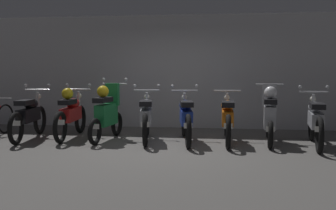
{
  "coord_description": "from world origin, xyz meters",
  "views": [
    {
      "loc": [
        1.06,
        -7.11,
        1.47
      ],
      "look_at": [
        0.05,
        0.64,
        0.75
      ],
      "focal_mm": 41.47,
      "sensor_mm": 36.0,
      "label": 1
    }
  ],
  "objects": [
    {
      "name": "ground_plane",
      "position": [
        0.0,
        0.0,
        0.0
      ],
      "size": [
        80.0,
        80.0,
        0.0
      ],
      "primitive_type": "plane",
      "color": "#565451"
    },
    {
      "name": "motorbike_slot_5",
      "position": [
        1.24,
        0.71,
        0.49
      ],
      "size": [
        0.56,
        1.95,
        1.03
      ],
      "color": "black",
      "rests_on": "ground"
    },
    {
      "name": "motorbike_slot_1",
      "position": [
        -2.07,
        0.8,
        0.53
      ],
      "size": [
        0.59,
        1.95,
        1.15
      ],
      "color": "black",
      "rests_on": "ground"
    },
    {
      "name": "motorbike_slot_0",
      "position": [
        -2.9,
        0.56,
        0.49
      ],
      "size": [
        0.59,
        1.95,
        1.15
      ],
      "color": "black",
      "rests_on": "ground"
    },
    {
      "name": "motorbike_slot_4",
      "position": [
        0.41,
        0.66,
        0.49
      ],
      "size": [
        0.58,
        1.94,
        1.15
      ],
      "color": "black",
      "rests_on": "ground"
    },
    {
      "name": "motorbike_slot_6",
      "position": [
        2.07,
        0.74,
        0.57
      ],
      "size": [
        0.56,
        1.68,
        1.18
      ],
      "color": "black",
      "rests_on": "ground"
    },
    {
      "name": "motorbike_slot_2",
      "position": [
        -1.24,
        0.66,
        0.57
      ],
      "size": [
        0.59,
        1.68,
        1.29
      ],
      "color": "black",
      "rests_on": "ground"
    },
    {
      "name": "motorbike_slot_7",
      "position": [
        2.9,
        0.53,
        0.49
      ],
      "size": [
        0.59,
        1.95,
        1.15
      ],
      "color": "black",
      "rests_on": "ground"
    },
    {
      "name": "back_wall",
      "position": [
        0.0,
        2.71,
        1.41
      ],
      "size": [
        16.0,
        0.3,
        2.82
      ],
      "primitive_type": "cube",
      "color": "#ADADB2",
      "rests_on": "ground"
    },
    {
      "name": "motorbike_slot_3",
      "position": [
        -0.42,
        0.71,
        0.49
      ],
      "size": [
        0.58,
        1.94,
        1.15
      ],
      "color": "black",
      "rests_on": "ground"
    }
  ]
}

